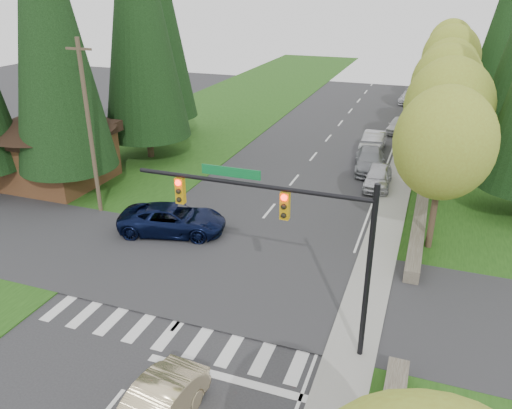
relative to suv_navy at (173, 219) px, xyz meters
The scene contains 28 objects.
ground 11.74m from the suv_navy, 69.90° to the right, with size 120.00×120.00×0.00m, color #28282B.
grass_east 19.27m from the suv_navy, 27.86° to the left, with size 14.00×110.00×0.06m, color #1C4312.
grass_west 12.73m from the suv_navy, 134.92° to the left, with size 14.00×110.00×0.06m, color #1C4312.
cross_street 5.08m from the suv_navy, 36.70° to the right, with size 120.00×8.00×0.10m, color #28282B.
sidewalk_east 15.52m from the suv_navy, 45.19° to the left, with size 1.80×80.00×0.13m, color gray.
curb_east 14.93m from the suv_navy, 47.51° to the left, with size 0.20×80.00×0.13m, color gray.
stone_wall_north 22.82m from the suv_navy, 56.40° to the left, with size 0.70×40.00×0.70m, color #4C4438.
traffic_signal 11.41m from the suv_navy, 37.76° to the right, with size 8.70×0.37×6.80m.
brown_building 11.91m from the suv_navy, 159.97° to the left, with size 8.40×8.40×5.40m.
utility_pole 7.06m from the suv_navy, 169.65° to the left, with size 1.60×0.24×10.00m.
decid_tree_0 14.39m from the suv_navy, 12.78° to the left, with size 4.80×4.80×8.37m.
decid_tree_1 17.39m from the suv_navy, 36.89° to the left, with size 5.20×5.20×8.80m.
decid_tree_2 22.08m from the suv_navy, 52.33° to the left, with size 5.00×5.00×8.82m.
decid_tree_3 27.83m from the suv_navy, 61.14° to the left, with size 5.00×5.00×8.55m.
decid_tree_4 34.15m from the suv_navy, 66.74° to the left, with size 5.40×5.40×9.18m.
decid_tree_5 40.48m from the suv_navy, 70.94° to the left, with size 4.80×4.80×8.30m.
decid_tree_6 47.18m from the suv_navy, 73.62° to the left, with size 5.20×5.20×8.86m.
conifer_w_a 13.76m from the suv_navy, 161.52° to the left, with size 6.12×6.12×19.80m.
conifer_w_b 16.53m from the suv_navy, 149.69° to the left, with size 5.44×5.44×17.80m.
conifer_w_c 17.17m from the suv_navy, 125.94° to the left, with size 6.46×6.46×20.80m.
conifer_w_e 21.88m from the suv_navy, 120.40° to the left, with size 5.78×5.78×18.80m.
conifer_e_c 42.02m from the suv_navy, 64.03° to the left, with size 5.10×5.10×16.80m.
suv_navy is the anchor object (origin of this frame).
parked_car_a 14.37m from the suv_navy, 47.96° to the left, with size 1.71×4.25×1.45m, color silver.
parked_car_b 16.33m from the suv_navy, 58.06° to the left, with size 2.09×5.13×1.49m, color gray.
parked_car_c 20.33m from the suv_navy, 66.14° to the left, with size 1.62×4.64×1.53m, color #ABAAAF.
parked_car_d 26.79m from the suv_navy, 68.94° to the left, with size 1.63×4.05×1.38m, color silver.
parked_car_e 39.41m from the suv_navy, 75.86° to the left, with size 1.91×4.69×1.36m, color #BCBDC1.
Camera 1 is at (8.57, -10.43, 12.52)m, focal length 35.00 mm.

